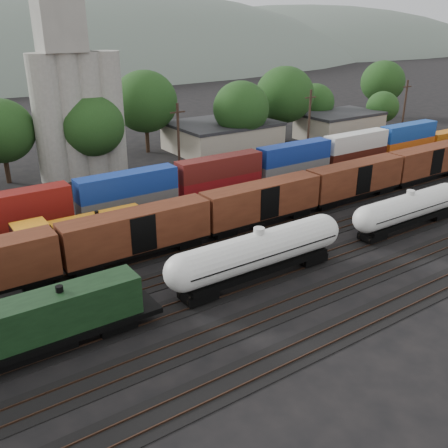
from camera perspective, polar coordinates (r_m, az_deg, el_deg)
ground at (r=47.40m, az=-4.47°, el=-5.63°), size 600.00×600.00×0.00m
tracks at (r=47.38m, az=-4.47°, el=-5.58°), size 180.00×33.20×0.20m
green_locomotive at (r=37.27m, az=-22.78°, el=-10.95°), size 18.68×3.30×4.95m
tank_car_a at (r=44.76m, az=3.96°, el=-3.20°), size 18.83×3.37×4.94m
tank_car_b at (r=59.51m, az=20.32°, el=1.72°), size 16.83×3.01×4.41m
orange_locomotive at (r=52.33m, az=-16.93°, el=-1.02°), size 15.84×2.64×3.96m
boxcar_string at (r=61.55m, az=9.99°, el=3.96°), size 184.40×2.90×4.20m
container_wall at (r=63.27m, az=-3.04°, el=4.39°), size 178.40×2.60×5.80m
grain_silo at (r=77.11m, az=-16.45°, el=13.32°), size 13.40×5.00×29.00m
industrial_sheds at (r=79.21m, az=-13.30°, el=7.40°), size 119.38×17.26×5.10m
tree_band at (r=79.21m, az=-17.09°, el=11.07°), size 166.12×23.80×14.35m
utility_poles at (r=64.04m, az=-14.65°, el=7.18°), size 122.20×0.36×12.00m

